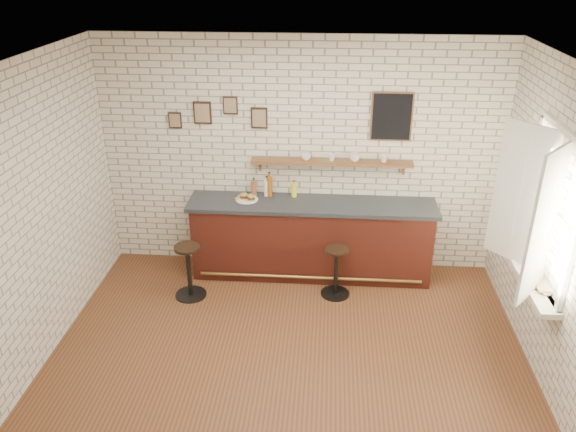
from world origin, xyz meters
name	(u,v)px	position (x,y,z in m)	size (l,w,h in m)	color
ground	(288,356)	(0.00, 0.00, 0.00)	(5.00, 5.00, 0.00)	brown
bar_counter	(311,239)	(0.17, 1.70, 0.51)	(3.10, 0.65, 1.01)	#461912
sandwich_plate	(247,199)	(-0.65, 1.73, 1.02)	(0.28, 0.28, 0.01)	white
ciabatta_sandwich	(247,196)	(-0.64, 1.73, 1.06)	(0.22, 0.15, 0.07)	#B48B4A
potato_chips	(246,199)	(-0.66, 1.73, 1.02)	(0.26, 0.20, 0.00)	#E0AC4F
bitters_bottle_brown	(254,188)	(-0.58, 1.88, 1.11)	(0.07, 0.07, 0.24)	brown
bitters_bottle_white	(267,188)	(-0.41, 1.88, 1.12)	(0.07, 0.07, 0.26)	white
bitters_bottle_amber	(269,186)	(-0.38, 1.88, 1.14)	(0.08, 0.08, 0.32)	#964D18
condiment_bottle_yellow	(294,190)	(-0.06, 1.88, 1.10)	(0.07, 0.07, 0.22)	yellow
bar_stool_left	(189,269)	(-1.28, 1.05, 0.37)	(0.38, 0.38, 0.69)	black
bar_stool_right	(336,270)	(0.50, 1.21, 0.34)	(0.36, 0.36, 0.64)	black
wall_shelf	(332,162)	(0.40, 1.90, 1.48)	(2.00, 0.18, 0.18)	brown
shelf_cup_a	(306,156)	(0.08, 1.90, 1.55)	(0.12, 0.12, 0.09)	white
shelf_cup_b	(332,158)	(0.40, 1.90, 1.54)	(0.09, 0.09, 0.08)	white
shelf_cup_c	(355,157)	(0.68, 1.90, 1.55)	(0.13, 0.13, 0.10)	white
shelf_cup_d	(384,159)	(1.04, 1.90, 1.54)	(0.09, 0.09, 0.09)	white
back_wall_decor	(319,116)	(0.23, 1.98, 2.05)	(2.96, 0.02, 0.56)	black
window_sill	(529,277)	(2.40, 0.30, 0.90)	(0.20, 1.35, 0.06)	white
casement_window	(539,209)	(2.36, 0.30, 1.65)	(0.40, 1.30, 1.56)	white
book_lower	(536,289)	(2.38, 0.02, 0.94)	(0.18, 0.25, 0.02)	tan
book_upper	(536,286)	(2.38, 0.05, 0.96)	(0.15, 0.21, 0.02)	tan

